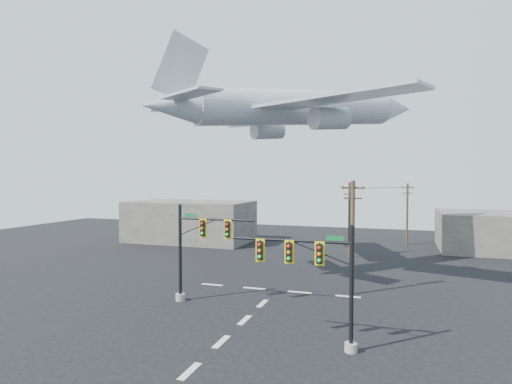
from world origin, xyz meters
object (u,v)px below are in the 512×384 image
(signal_mast_near, at_px, (319,278))
(utility_pole_b, at_px, (349,218))
(utility_pole_c, at_px, (407,213))
(airliner, at_px, (298,108))
(utility_pole_a, at_px, (353,235))
(signal_mast_far, at_px, (195,251))

(signal_mast_near, xyz_separation_m, utility_pole_b, (-1.35, 28.36, 0.74))
(utility_pole_c, bearing_deg, airliner, -136.94)
(utility_pole_a, bearing_deg, signal_mast_near, -105.33)
(signal_mast_far, xyz_separation_m, utility_pole_a, (11.30, 6.08, 0.90))
(signal_mast_far, height_order, airliner, airliner)
(signal_mast_far, xyz_separation_m, utility_pole_c, (16.06, 34.86, 0.59))
(utility_pole_c, bearing_deg, signal_mast_far, -137.13)
(utility_pole_b, xyz_separation_m, utility_pole_c, (6.78, 12.33, -0.14))
(utility_pole_a, relative_size, utility_pole_b, 1.04)
(signal_mast_far, distance_m, utility_pole_c, 38.38)
(signal_mast_near, distance_m, utility_pole_a, 11.96)
(signal_mast_far, height_order, utility_pole_c, utility_pole_c)
(signal_mast_far, distance_m, airliner, 17.81)
(utility_pole_a, distance_m, utility_pole_c, 29.18)
(utility_pole_b, relative_size, utility_pole_c, 1.03)
(signal_mast_far, relative_size, airliner, 0.29)
(signal_mast_far, relative_size, utility_pole_c, 0.86)
(utility_pole_b, height_order, airliner, airliner)
(signal_mast_near, height_order, signal_mast_far, signal_mast_far)
(utility_pole_a, height_order, utility_pole_c, utility_pole_a)
(signal_mast_near, xyz_separation_m, airliner, (-5.19, 17.45, 12.36))
(utility_pole_c, distance_m, airliner, 28.13)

